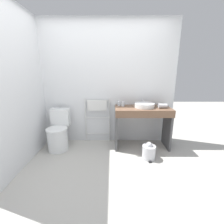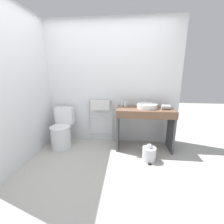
{
  "view_description": "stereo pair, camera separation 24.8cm",
  "coord_description": "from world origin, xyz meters",
  "px_view_note": "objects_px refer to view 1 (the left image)",
  "views": [
    {
      "loc": [
        0.12,
        -1.79,
        1.5
      ],
      "look_at": [
        0.13,
        0.61,
        0.86
      ],
      "focal_mm": 24.0,
      "sensor_mm": 36.0,
      "label": 1
    },
    {
      "loc": [
        0.37,
        -1.78,
        1.5
      ],
      "look_at": [
        0.13,
        0.61,
        0.86
      ],
      "focal_mm": 24.0,
      "sensor_mm": 36.0,
      "label": 2
    }
  ],
  "objects_px": {
    "towel_radiator": "(97,110)",
    "cup_near_wall": "(119,103)",
    "sink_basin": "(144,105)",
    "cup_near_edge": "(123,104)",
    "trash_bin": "(148,152)",
    "toilet": "(58,133)",
    "hair_dryer": "(163,106)"
  },
  "relations": [
    {
      "from": "towel_radiator",
      "to": "cup_near_wall",
      "type": "relative_size",
      "value": 9.97
    },
    {
      "from": "sink_basin",
      "to": "cup_near_edge",
      "type": "distance_m",
      "value": 0.42
    },
    {
      "from": "trash_bin",
      "to": "sink_basin",
      "type": "bearing_deg",
      "value": 92.61
    },
    {
      "from": "toilet",
      "to": "sink_basin",
      "type": "xyz_separation_m",
      "value": [
        1.7,
        0.09,
        0.56
      ]
    },
    {
      "from": "hair_dryer",
      "to": "cup_near_wall",
      "type": "bearing_deg",
      "value": 166.26
    },
    {
      "from": "sink_basin",
      "to": "hair_dryer",
      "type": "distance_m",
      "value": 0.35
    },
    {
      "from": "cup_near_edge",
      "to": "trash_bin",
      "type": "height_order",
      "value": "cup_near_edge"
    },
    {
      "from": "toilet",
      "to": "towel_radiator",
      "type": "height_order",
      "value": "towel_radiator"
    },
    {
      "from": "cup_near_wall",
      "to": "hair_dryer",
      "type": "xyz_separation_m",
      "value": [
        0.83,
        -0.2,
        -0.0
      ]
    },
    {
      "from": "cup_near_edge",
      "to": "trash_bin",
      "type": "distance_m",
      "value": 1.04
    },
    {
      "from": "sink_basin",
      "to": "cup_near_edge",
      "type": "relative_size",
      "value": 3.98
    },
    {
      "from": "towel_radiator",
      "to": "cup_near_wall",
      "type": "bearing_deg",
      "value": -9.81
    },
    {
      "from": "cup_near_wall",
      "to": "hair_dryer",
      "type": "relative_size",
      "value": 0.45
    },
    {
      "from": "toilet",
      "to": "towel_radiator",
      "type": "relative_size",
      "value": 0.82
    },
    {
      "from": "hair_dryer",
      "to": "sink_basin",
      "type": "bearing_deg",
      "value": 171.56
    },
    {
      "from": "sink_basin",
      "to": "trash_bin",
      "type": "xyz_separation_m",
      "value": [
        0.02,
        -0.47,
        -0.75
      ]
    },
    {
      "from": "towel_radiator",
      "to": "sink_basin",
      "type": "xyz_separation_m",
      "value": [
        0.95,
        -0.23,
        0.16
      ]
    },
    {
      "from": "towel_radiator",
      "to": "trash_bin",
      "type": "height_order",
      "value": "towel_radiator"
    },
    {
      "from": "cup_near_wall",
      "to": "cup_near_edge",
      "type": "relative_size",
      "value": 1.0
    },
    {
      "from": "towel_radiator",
      "to": "hair_dryer",
      "type": "xyz_separation_m",
      "value": [
        1.3,
        -0.28,
        0.16
      ]
    },
    {
      "from": "cup_near_edge",
      "to": "hair_dryer",
      "type": "relative_size",
      "value": 0.45
    },
    {
      "from": "cup_near_wall",
      "to": "trash_bin",
      "type": "distance_m",
      "value": 1.1
    },
    {
      "from": "cup_near_edge",
      "to": "trash_bin",
      "type": "relative_size",
      "value": 0.3
    },
    {
      "from": "sink_basin",
      "to": "cup_near_wall",
      "type": "relative_size",
      "value": 3.97
    },
    {
      "from": "cup_near_wall",
      "to": "sink_basin",
      "type": "bearing_deg",
      "value": -17.39
    },
    {
      "from": "towel_radiator",
      "to": "cup_near_edge",
      "type": "distance_m",
      "value": 0.58
    },
    {
      "from": "sink_basin",
      "to": "hair_dryer",
      "type": "xyz_separation_m",
      "value": [
        0.35,
        -0.05,
        0.0
      ]
    },
    {
      "from": "cup_near_wall",
      "to": "hair_dryer",
      "type": "distance_m",
      "value": 0.86
    },
    {
      "from": "cup_near_edge",
      "to": "sink_basin",
      "type": "bearing_deg",
      "value": -14.18
    },
    {
      "from": "cup_near_wall",
      "to": "trash_bin",
      "type": "height_order",
      "value": "cup_near_wall"
    },
    {
      "from": "cup_near_edge",
      "to": "cup_near_wall",
      "type": "bearing_deg",
      "value": 147.24
    },
    {
      "from": "towel_radiator",
      "to": "hair_dryer",
      "type": "bearing_deg",
      "value": -12.35
    }
  ]
}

